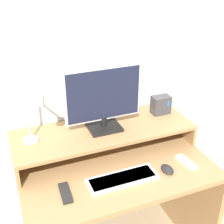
{
  "coord_description": "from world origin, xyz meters",
  "views": [
    {
      "loc": [
        -0.57,
        -1.02,
        1.9
      ],
      "look_at": [
        0.0,
        0.4,
        1.09
      ],
      "focal_mm": 50.0,
      "sensor_mm": 36.0,
      "label": 1
    }
  ],
  "objects_px": {
    "desk_lamp": "(34,115)",
    "remote_control": "(65,193)",
    "keyboard": "(122,179)",
    "monitor": "(103,99)",
    "router_dock": "(161,105)",
    "remote_secondary": "(186,162)",
    "mouse": "(167,169)"
  },
  "relations": [
    {
      "from": "keyboard",
      "to": "mouse",
      "type": "xyz_separation_m",
      "value": [
        0.27,
        -0.02,
        0.0
      ]
    },
    {
      "from": "remote_secondary",
      "to": "monitor",
      "type": "bearing_deg",
      "value": 138.57
    },
    {
      "from": "router_dock",
      "to": "remote_control",
      "type": "distance_m",
      "value": 0.87
    },
    {
      "from": "monitor",
      "to": "router_dock",
      "type": "relative_size",
      "value": 3.84
    },
    {
      "from": "router_dock",
      "to": "remote_control",
      "type": "xyz_separation_m",
      "value": [
        -0.76,
        -0.38,
        -0.19
      ]
    },
    {
      "from": "remote_control",
      "to": "keyboard",
      "type": "bearing_deg",
      "value": -1.79
    },
    {
      "from": "desk_lamp",
      "to": "router_dock",
      "type": "relative_size",
      "value": 2.85
    },
    {
      "from": "remote_control",
      "to": "router_dock",
      "type": "bearing_deg",
      "value": 26.31
    },
    {
      "from": "router_dock",
      "to": "remote_control",
      "type": "height_order",
      "value": "router_dock"
    },
    {
      "from": "router_dock",
      "to": "mouse",
      "type": "xyz_separation_m",
      "value": [
        -0.18,
        -0.41,
        -0.19
      ]
    },
    {
      "from": "router_dock",
      "to": "mouse",
      "type": "distance_m",
      "value": 0.49
    },
    {
      "from": "desk_lamp",
      "to": "remote_control",
      "type": "bearing_deg",
      "value": -74.29
    },
    {
      "from": "desk_lamp",
      "to": "keyboard",
      "type": "xyz_separation_m",
      "value": [
        0.4,
        -0.29,
        -0.33
      ]
    },
    {
      "from": "keyboard",
      "to": "desk_lamp",
      "type": "bearing_deg",
      "value": 143.94
    },
    {
      "from": "monitor",
      "to": "desk_lamp",
      "type": "xyz_separation_m",
      "value": [
        -0.42,
        -0.06,
        -0.0
      ]
    },
    {
      "from": "remote_secondary",
      "to": "mouse",
      "type": "bearing_deg",
      "value": -171.19
    },
    {
      "from": "mouse",
      "to": "remote_secondary",
      "type": "bearing_deg",
      "value": 8.81
    },
    {
      "from": "monitor",
      "to": "remote_secondary",
      "type": "relative_size",
      "value": 3.04
    },
    {
      "from": "monitor",
      "to": "remote_secondary",
      "type": "height_order",
      "value": "monitor"
    },
    {
      "from": "mouse",
      "to": "remote_control",
      "type": "bearing_deg",
      "value": 176.75
    },
    {
      "from": "monitor",
      "to": "remote_control",
      "type": "relative_size",
      "value": 3.06
    },
    {
      "from": "desk_lamp",
      "to": "mouse",
      "type": "relative_size",
      "value": 3.67
    },
    {
      "from": "desk_lamp",
      "to": "keyboard",
      "type": "relative_size",
      "value": 0.89
    },
    {
      "from": "remote_secondary",
      "to": "remote_control",
      "type": "bearing_deg",
      "value": 179.15
    },
    {
      "from": "router_dock",
      "to": "remote_secondary",
      "type": "relative_size",
      "value": 0.79
    },
    {
      "from": "keyboard",
      "to": "mouse",
      "type": "bearing_deg",
      "value": -4.96
    },
    {
      "from": "desk_lamp",
      "to": "remote_secondary",
      "type": "relative_size",
      "value": 2.26
    },
    {
      "from": "monitor",
      "to": "remote_secondary",
      "type": "distance_m",
      "value": 0.62
    },
    {
      "from": "router_dock",
      "to": "remote_control",
      "type": "bearing_deg",
      "value": -153.69
    },
    {
      "from": "remote_control",
      "to": "remote_secondary",
      "type": "height_order",
      "value": "same"
    },
    {
      "from": "remote_control",
      "to": "remote_secondary",
      "type": "distance_m",
      "value": 0.73
    },
    {
      "from": "desk_lamp",
      "to": "monitor",
      "type": "bearing_deg",
      "value": 7.73
    }
  ]
}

